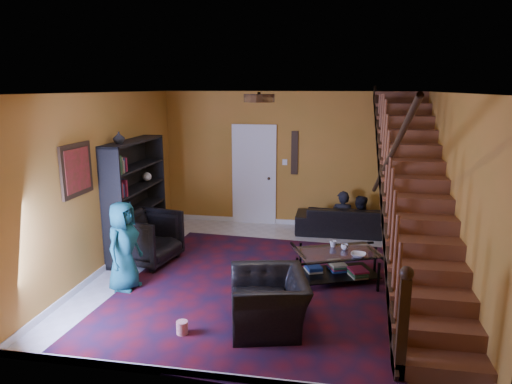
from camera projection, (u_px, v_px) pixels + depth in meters
The scene contains 21 objects.
floor at pixel (267, 274), 7.18m from camera, with size 5.50×5.50×0.00m, color beige.
room at pixel (209, 239), 8.67m from camera, with size 5.50×5.50×5.50m.
staircase at pixel (415, 193), 6.51m from camera, with size 0.95×5.02×3.18m.
bookshelf at pixel (137, 200), 7.95m from camera, with size 0.35×1.80×2.00m.
door at pixel (254, 176), 9.69m from camera, with size 0.82×0.05×2.05m, color silver.
framed_picture at pixel (76, 170), 6.36m from camera, with size 0.04×0.74×0.74m, color maroon.
wall_hanging at pixel (295, 153), 9.43m from camera, with size 0.14×0.03×0.90m, color black.
ceiling_fixture at pixel (259, 98), 5.80m from camera, with size 0.40×0.40×0.10m, color #3F2814.
rug at pixel (258, 289), 6.64m from camera, with size 3.88×4.44×0.02m, color #4D0D15.
sofa at pixel (345, 220), 9.12m from camera, with size 1.94×0.76×0.57m, color black.
armchair_left at pixel (147, 238), 7.57m from camera, with size 0.92×0.95×0.86m, color black.
armchair_right at pixel (269, 301), 5.54m from camera, with size 1.03×0.90×0.67m, color black.
person_adult_a at pixel (342, 223), 9.19m from camera, with size 0.48×0.32×1.32m, color black.
person_adult_b at pixel (359, 226), 9.15m from camera, with size 0.60×0.47×1.23m, color black.
person_child at pixel (124, 246), 6.52m from camera, with size 0.64×0.42×1.32m, color #19595F.
coffee_table at pixel (337, 264), 6.89m from camera, with size 1.40×1.13×0.47m.
cup_a at pixel (345, 247), 6.92m from camera, with size 0.11×0.11×0.09m, color #999999.
cup_b at pixel (333, 244), 7.04m from camera, with size 0.10×0.10×0.10m, color #999999.
bowl at pixel (358, 255), 6.63m from camera, with size 0.22×0.22×0.05m, color #999999.
vase at pixel (119, 138), 7.21m from camera, with size 0.18×0.18×0.19m, color #999999.
popcorn_bucket at pixel (182, 328), 5.40m from camera, with size 0.14×0.14×0.16m, color red.
Camera 1 is at (0.99, -6.64, 2.88)m, focal length 32.00 mm.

